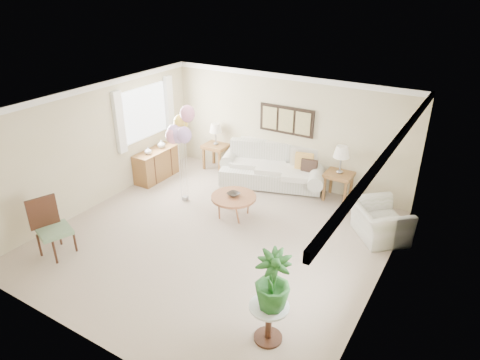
{
  "coord_description": "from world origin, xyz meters",
  "views": [
    {
      "loc": [
        3.96,
        -5.66,
        4.59
      ],
      "look_at": [
        0.18,
        0.6,
        1.05
      ],
      "focal_mm": 32.0,
      "sensor_mm": 36.0,
      "label": 1
    }
  ],
  "objects_px": {
    "coffee_table": "(234,198)",
    "armchair": "(379,221)",
    "accent_chair": "(51,226)",
    "sofa": "(273,169)",
    "balloon_cluster": "(180,130)"
  },
  "relations": [
    {
      "from": "coffee_table",
      "to": "armchair",
      "type": "distance_m",
      "value": 2.88
    },
    {
      "from": "coffee_table",
      "to": "armchair",
      "type": "bearing_deg",
      "value": 15.5
    },
    {
      "from": "armchair",
      "to": "accent_chair",
      "type": "relative_size",
      "value": 0.96
    },
    {
      "from": "sofa",
      "to": "balloon_cluster",
      "type": "xyz_separation_m",
      "value": [
        -1.3,
        -1.81,
        1.3
      ]
    },
    {
      "from": "accent_chair",
      "to": "balloon_cluster",
      "type": "height_order",
      "value": "balloon_cluster"
    },
    {
      "from": "coffee_table",
      "to": "armchair",
      "type": "height_order",
      "value": "armchair"
    },
    {
      "from": "sofa",
      "to": "coffee_table",
      "type": "distance_m",
      "value": 1.81
    },
    {
      "from": "coffee_table",
      "to": "accent_chair",
      "type": "relative_size",
      "value": 0.86
    },
    {
      "from": "coffee_table",
      "to": "balloon_cluster",
      "type": "height_order",
      "value": "balloon_cluster"
    },
    {
      "from": "armchair",
      "to": "balloon_cluster",
      "type": "distance_m",
      "value": 4.37
    },
    {
      "from": "balloon_cluster",
      "to": "accent_chair",
      "type": "bearing_deg",
      "value": -105.87
    },
    {
      "from": "sofa",
      "to": "coffee_table",
      "type": "height_order",
      "value": "sofa"
    },
    {
      "from": "sofa",
      "to": "accent_chair",
      "type": "height_order",
      "value": "accent_chair"
    },
    {
      "from": "armchair",
      "to": "coffee_table",
      "type": "bearing_deg",
      "value": 64.41
    },
    {
      "from": "sofa",
      "to": "balloon_cluster",
      "type": "distance_m",
      "value": 2.57
    }
  ]
}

